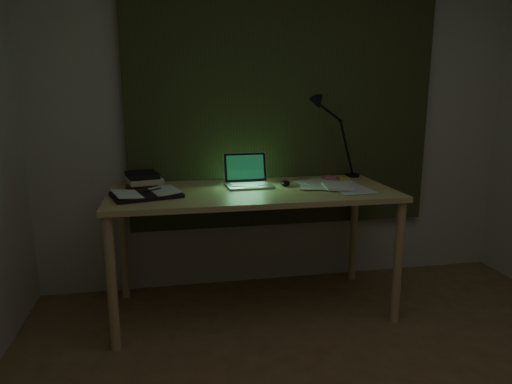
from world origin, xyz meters
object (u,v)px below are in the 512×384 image
laptop (249,171)px  loose_papers (328,186)px  book_stack (143,179)px  open_textbook (146,194)px  desk_lamp (354,139)px  desk (252,251)px

laptop → loose_papers: laptop is taller
loose_papers → book_stack: bearing=166.9°
open_textbook → desk_lamp: (1.45, 0.38, 0.26)m
desk → loose_papers: loose_papers is taller
desk_lamp → laptop: bearing=-156.4°
laptop → open_textbook: laptop is taller
open_textbook → desk_lamp: desk_lamp is taller
desk → laptop: size_ratio=5.38×
open_textbook → book_stack: bearing=79.6°
book_stack → desk_lamp: size_ratio=0.45×
laptop → desk_lamp: (0.80, 0.22, 0.17)m
desk_lamp → loose_papers: bearing=-123.5°
book_stack → loose_papers: book_stack is taller
laptop → loose_papers: 0.51m
book_stack → desk_lamp: bearing=3.2°
desk → laptop: bearing=92.3°
open_textbook → loose_papers: (1.13, 0.03, -0.01)m
desk_lamp → book_stack: bearing=-168.6°
desk → loose_papers: (0.48, -0.04, 0.42)m
desk → desk_lamp: (0.80, 0.31, 0.68)m
desk → book_stack: (-0.68, 0.23, 0.45)m
book_stack → desk_lamp: (1.48, 0.08, 0.23)m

